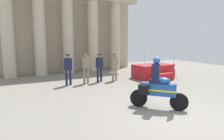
% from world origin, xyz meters
% --- Properties ---
extents(ground_plane, '(28.00, 28.00, 0.00)m').
position_xyz_m(ground_plane, '(0.00, 0.00, 0.00)').
color(ground_plane, gray).
extents(colonnade_backdrop, '(11.62, 1.67, 6.55)m').
position_xyz_m(colonnade_backdrop, '(-0.61, 10.61, 3.38)').
color(colonnade_backdrop, '#B6AB91').
rests_on(colonnade_backdrop, ground_plane).
extents(reviewing_stand, '(2.53, 1.92, 1.80)m').
position_xyz_m(reviewing_stand, '(3.69, 5.39, 0.43)').
color(reviewing_stand, '#B21E23').
rests_on(reviewing_stand, ground_plane).
extents(officer_in_row_0, '(0.41, 0.27, 1.71)m').
position_xyz_m(officer_in_row_0, '(-1.85, 5.96, 1.01)').
color(officer_in_row_0, '#191E42').
rests_on(officer_in_row_0, ground_plane).
extents(officer_in_row_1, '(0.41, 0.27, 1.75)m').
position_xyz_m(officer_in_row_1, '(-0.83, 5.92, 1.03)').
color(officer_in_row_1, '#847A5B').
rests_on(officer_in_row_1, ground_plane).
extents(officer_in_row_2, '(0.41, 0.27, 1.67)m').
position_xyz_m(officer_in_row_2, '(0.04, 5.98, 0.99)').
color(officer_in_row_2, '#191E42').
rests_on(officer_in_row_2, ground_plane).
extents(officer_in_row_3, '(0.41, 0.27, 1.68)m').
position_xyz_m(officer_in_row_3, '(1.02, 5.88, 0.99)').
color(officer_in_row_3, gray).
rests_on(officer_in_row_3, ground_plane).
extents(motorcycle_with_rider, '(1.48, 1.64, 1.90)m').
position_xyz_m(motorcycle_with_rider, '(-0.12, 0.63, 0.79)').
color(motorcycle_with_rider, black).
rests_on(motorcycle_with_rider, ground_plane).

